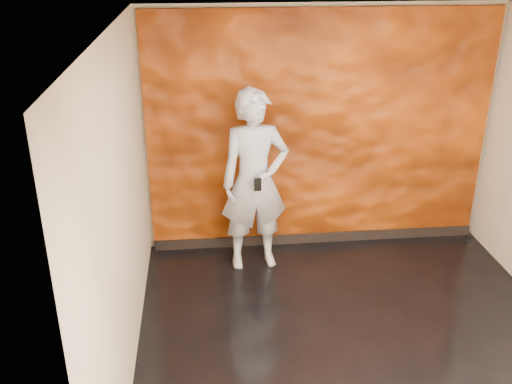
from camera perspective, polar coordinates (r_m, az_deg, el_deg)
name	(u,v)px	position (r m, az deg, el deg)	size (l,w,h in m)	color
room	(369,205)	(4.77, 11.20, -1.25)	(4.02, 4.02, 2.81)	black
feature_wall	(320,133)	(6.54, 6.40, 5.85)	(3.90, 0.06, 2.75)	#C84F0B
baseboard	(316,238)	(7.02, 5.98, -4.55)	(3.90, 0.04, 0.12)	black
man	(255,181)	(6.14, -0.12, 1.08)	(0.74, 0.48, 2.02)	#9A9FA9
phone	(258,185)	(5.87, 0.17, 0.75)	(0.08, 0.02, 0.14)	black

